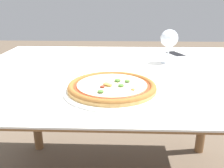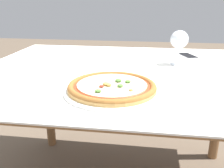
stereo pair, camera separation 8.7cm
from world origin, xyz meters
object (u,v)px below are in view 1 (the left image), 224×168
at_px(fork, 21,63).
at_px(cell_phone, 175,54).
at_px(pizza_plate, 112,87).
at_px(dining_table, 118,85).
at_px(wine_glass_far_left, 169,39).

distance_m(fork, cell_phone, 0.84).
height_order(pizza_plate, cell_phone, pizza_plate).
relative_size(dining_table, fork, 8.03).
xyz_separation_m(dining_table, cell_phone, (0.32, 0.31, 0.08)).
bearing_deg(wine_glass_far_left, fork, -177.95).
bearing_deg(fork, dining_table, -11.81).
distance_m(wine_glass_far_left, cell_phone, 0.22).
bearing_deg(wine_glass_far_left, dining_table, -152.37).
bearing_deg(cell_phone, wine_glass_far_left, -112.69).
xyz_separation_m(fork, cell_phone, (0.81, 0.20, 0.00)).
relative_size(pizza_plate, fork, 1.99).
xyz_separation_m(dining_table, pizza_plate, (-0.02, -0.28, 0.09)).
distance_m(pizza_plate, wine_glass_far_left, 0.50).
bearing_deg(pizza_plate, dining_table, 86.18).
xyz_separation_m(pizza_plate, cell_phone, (0.34, 0.59, -0.01)).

